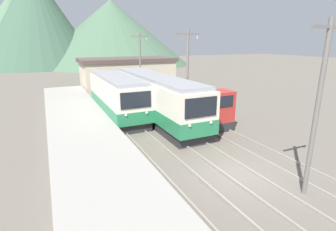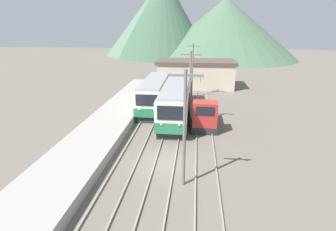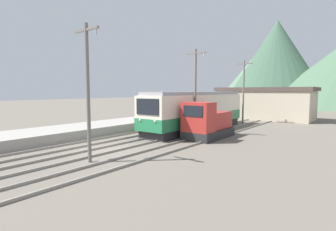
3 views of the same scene
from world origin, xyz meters
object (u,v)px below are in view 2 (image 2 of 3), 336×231
commuter_train_left (155,95)px  catenary_mast_far (192,69)px  catenary_mast_mid (190,86)px  commuter_train_center (177,100)px  shunting_locomotive (204,115)px  catenary_mast_near (185,126)px

commuter_train_left → catenary_mast_far: (4.31, 5.95, 2.33)m
commuter_train_left → catenary_mast_mid: catenary_mast_mid is taller
catenary_mast_mid → commuter_train_center: bearing=118.3°
commuter_train_center → catenary_mast_far: 8.50m
commuter_train_center → catenary_mast_mid: size_ratio=1.98×
commuter_train_left → catenary_mast_mid: size_ratio=1.45×
catenary_mast_far → commuter_train_center: bearing=-100.6°
commuter_train_left → shunting_locomotive: commuter_train_left is taller
commuter_train_center → shunting_locomotive: size_ratio=2.94×
commuter_train_left → catenary_mast_near: (4.31, -15.74, 2.33)m
commuter_train_left → catenary_mast_far: bearing=54.1°
commuter_train_center → catenary_mast_mid: catenary_mast_mid is taller
commuter_train_left → catenary_mast_mid: (4.31, -4.89, 2.33)m
commuter_train_left → commuter_train_center: 3.50m
commuter_train_left → commuter_train_center: size_ratio=0.73×
catenary_mast_mid → catenary_mast_far: size_ratio=1.00×
catenary_mast_near → shunting_locomotive: bearing=81.8°
catenary_mast_mid → shunting_locomotive: bearing=-19.2°
commuter_train_left → shunting_locomotive: bearing=-43.0°
commuter_train_left → commuter_train_center: (2.80, -2.09, 0.06)m
commuter_train_center → commuter_train_left: bearing=143.2°
commuter_train_center → catenary_mast_mid: 3.91m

